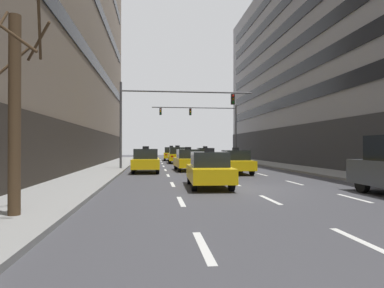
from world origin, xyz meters
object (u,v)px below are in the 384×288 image
taxi_driving_4 (188,160)px  taxi_driving_2 (205,156)px  taxi_driving_0 (146,161)px  taxi_driving_1 (235,162)px  traffic_signal_1 (207,120)px  taxi_driving_6 (177,155)px  traffic_signal_0 (163,109)px  street_tree_0 (15,107)px  taxi_driving_3 (209,170)px  taxi_driving_5 (171,154)px

taxi_driving_4 → taxi_driving_2: bearing=74.0°
taxi_driving_0 → taxi_driving_1: size_ratio=1.05×
traffic_signal_1 → taxi_driving_0: bearing=-111.8°
taxi_driving_6 → taxi_driving_2: bearing=-31.6°
taxi_driving_2 → taxi_driving_4: 10.05m
traffic_signal_0 → traffic_signal_1: 16.49m
taxi_driving_2 → traffic_signal_0: size_ratio=0.43×
taxi_driving_2 → taxi_driving_4: bearing=-106.0°
taxi_driving_2 → street_tree_0: 27.49m
taxi_driving_4 → traffic_signal_1: traffic_signal_1 is taller
taxi_driving_1 → traffic_signal_0: (-4.66, 4.54, 3.94)m
taxi_driving_4 → traffic_signal_0: size_ratio=0.41×
traffic_signal_1 → street_tree_0: traffic_signal_1 is taller
taxi_driving_4 → street_tree_0: (-5.87, -16.36, 1.95)m
taxi_driving_3 → taxi_driving_4: bearing=89.4°
taxi_driving_4 → taxi_driving_6: taxi_driving_6 is taller
taxi_driving_1 → street_tree_0: size_ratio=0.80×
taxi_driving_3 → street_tree_0: (-5.77, -6.08, 1.97)m
traffic_signal_0 → street_tree_0: traffic_signal_0 is taller
street_tree_0 → taxi_driving_6: bearing=78.0°
taxi_driving_6 → street_tree_0: 28.40m
taxi_driving_4 → traffic_signal_1: bearing=76.0°
taxi_driving_0 → taxi_driving_1: bearing=-16.9°
taxi_driving_0 → taxi_driving_2: size_ratio=0.98×
traffic_signal_0 → traffic_signal_1: (6.00, 15.36, 0.48)m
taxi_driving_3 → taxi_driving_4: taxi_driving_4 is taller
taxi_driving_5 → taxi_driving_6: taxi_driving_6 is taller
taxi_driving_1 → taxi_driving_6: (-2.81, 14.54, 0.09)m
taxi_driving_4 → traffic_signal_1: (4.16, 16.73, 4.41)m
taxi_driving_2 → taxi_driving_5: bearing=108.5°
taxi_driving_4 → traffic_signal_1: 17.79m
taxi_driving_2 → taxi_driving_4: (-2.77, -9.66, -0.03)m
taxi_driving_2 → traffic_signal_0: traffic_signal_0 is taller
taxi_driving_3 → taxi_driving_4: (0.10, 10.27, 0.02)m
traffic_signal_0 → traffic_signal_1: traffic_signal_1 is taller
taxi_driving_2 → street_tree_0: size_ratio=0.86×
taxi_driving_3 → traffic_signal_1: size_ratio=0.40×
taxi_driving_4 → street_tree_0: size_ratio=0.83×
taxi_driving_0 → taxi_driving_5: (2.81, 20.14, 0.04)m
taxi_driving_5 → street_tree_0: size_ratio=0.90×
taxi_driving_3 → traffic_signal_0: bearing=98.5°
taxi_driving_1 → taxi_driving_5: bearing=98.0°
taxi_driving_6 → taxi_driving_5: bearing=92.2°
taxi_driving_0 → taxi_driving_2: taxi_driving_2 is taller
taxi_driving_3 → taxi_driving_5: size_ratio=0.90×
taxi_driving_4 → taxi_driving_5: taxi_driving_5 is taller
taxi_driving_1 → street_tree_0: street_tree_0 is taller
taxi_driving_1 → taxi_driving_6: size_ratio=0.90×
taxi_driving_3 → taxi_driving_5: bearing=90.3°
street_tree_0 → taxi_driving_4: bearing=70.3°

